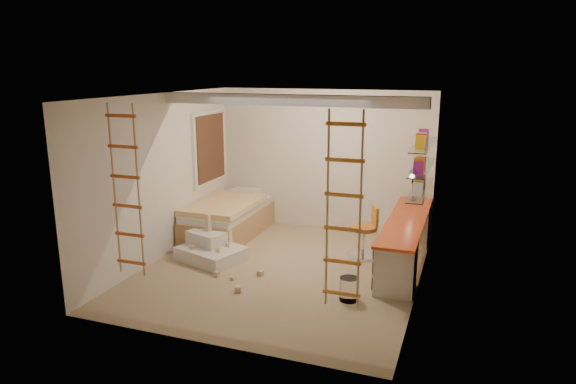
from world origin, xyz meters
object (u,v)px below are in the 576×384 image
at_px(swivel_chair, 365,239).
at_px(play_platform, 211,249).
at_px(desk, 406,240).
at_px(bed, 228,218).

distance_m(swivel_chair, play_platform, 2.47).
xyz_separation_m(desk, bed, (-3.20, 0.36, -0.07)).
xyz_separation_m(bed, play_platform, (0.25, -1.15, -0.16)).
bearing_deg(bed, swivel_chair, -5.52).
height_order(desk, play_platform, desk).
height_order(desk, bed, desk).
bearing_deg(desk, bed, 173.51).
bearing_deg(desk, play_platform, -165.10).
relative_size(bed, swivel_chair, 2.35).
xyz_separation_m(desk, play_platform, (-2.95, -0.78, -0.24)).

